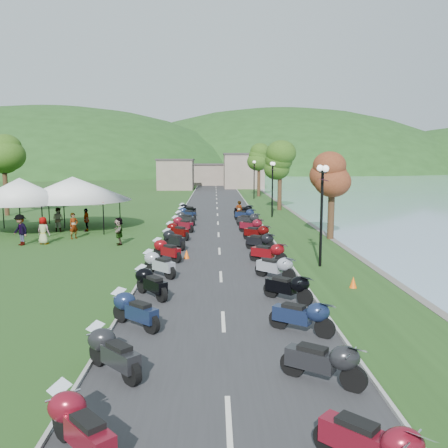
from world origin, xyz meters
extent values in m
cube|color=#303032|center=(0.00, 40.00, 0.01)|extent=(7.00, 120.00, 0.02)
cube|color=gray|center=(-2.00, 85.00, 2.50)|extent=(18.00, 16.00, 5.00)
imported|color=slate|center=(-9.76, 26.59, 0.00)|extent=(0.78, 0.79, 1.76)
imported|color=slate|center=(-11.86, 29.86, 0.00)|extent=(0.98, 0.73, 1.79)
imported|color=slate|center=(-12.35, 24.22, 0.00)|extent=(1.32, 1.16, 1.95)
camera|label=1|loc=(-0.28, -5.11, 5.38)|focal=38.00mm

